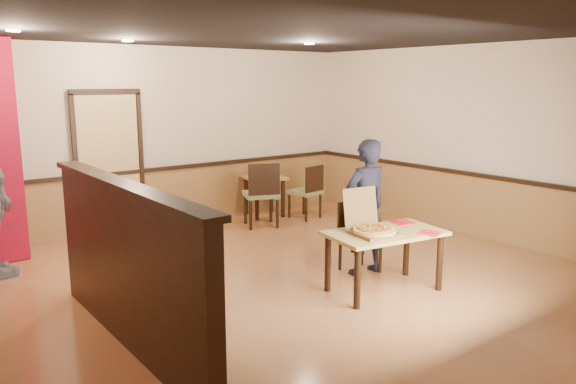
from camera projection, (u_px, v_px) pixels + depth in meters
name	position (u px, v px, depth m)	size (l,w,h in m)	color
floor	(296.00, 288.00, 6.27)	(7.00, 7.00, 0.00)	#BE7A4A
ceiling	(297.00, 28.00, 5.73)	(7.00, 7.00, 0.00)	black
wall_back	(158.00, 138.00, 8.72)	(7.00, 7.00, 0.00)	beige
wall_right	(487.00, 143.00, 8.08)	(7.00, 7.00, 0.00)	beige
wainscot_back	(161.00, 198.00, 8.88)	(7.00, 0.04, 0.90)	olive
chair_rail_back	(160.00, 169.00, 8.78)	(7.00, 0.06, 0.06)	black
wainscot_right	(481.00, 207.00, 8.25)	(0.04, 7.00, 0.90)	olive
chair_rail_right	(483.00, 176.00, 8.15)	(0.06, 7.00, 0.06)	black
back_door	(109.00, 165.00, 8.28)	(0.90, 0.06, 2.10)	#D9B66F
booth_partition	(127.00, 264.00, 4.78)	(0.20, 3.10, 1.44)	black
spot_a	(13.00, 30.00, 5.76)	(0.14, 0.14, 0.02)	beige
spot_b	(128.00, 41.00, 7.20)	(0.14, 0.14, 0.02)	beige
spot_c	(309.00, 43.00, 7.73)	(0.14, 0.14, 0.02)	beige
main_table	(385.00, 241.00, 6.08)	(1.35, 0.91, 0.67)	#AA8E47
diner_chair	(357.00, 233.00, 6.79)	(0.45, 0.45, 0.84)	olive
side_chair_left	(262.00, 192.00, 8.78)	(0.67, 0.67, 1.04)	olive
side_chair_right	(308.00, 189.00, 9.36)	(0.52, 0.52, 0.91)	olive
side_table	(264.00, 186.00, 9.56)	(0.75, 0.75, 0.68)	#AA8E47
diner	(365.00, 207.00, 6.60)	(0.59, 0.39, 1.62)	black
pizza_box	(372.00, 228.00, 5.96)	(0.50, 0.57, 0.46)	brown
pizza	(374.00, 230.00, 5.92)	(0.45, 0.45, 0.03)	#E8B054
napkin_near	(430.00, 233.00, 5.99)	(0.28, 0.28, 0.01)	red
napkin_far	(402.00, 222.00, 6.44)	(0.28, 0.28, 0.01)	red
condiment	(255.00, 172.00, 9.50)	(0.07, 0.07, 0.17)	maroon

